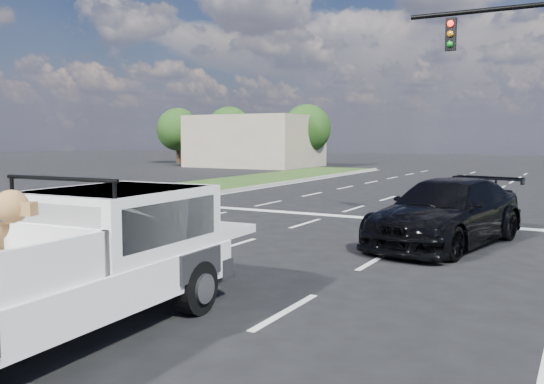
{
  "coord_description": "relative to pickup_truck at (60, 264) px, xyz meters",
  "views": [
    {
      "loc": [
        5.56,
        -7.32,
        2.57
      ],
      "look_at": [
        0.42,
        2.0,
        1.55
      ],
      "focal_mm": 38.0,
      "sensor_mm": 36.0,
      "label": 1
    }
  ],
  "objects": [
    {
      "name": "ground",
      "position": [
        0.21,
        2.38,
        -0.97
      ],
      "size": [
        160.0,
        160.0,
        0.0
      ],
      "primitive_type": "plane",
      "color": "black",
      "rests_on": "ground"
    },
    {
      "name": "road_markings",
      "position": [
        0.21,
        8.95,
        -0.97
      ],
      "size": [
        17.75,
        60.0,
        0.01
      ],
      "color": "silver",
      "rests_on": "ground"
    },
    {
      "name": "grass_median_left",
      "position": [
        -11.29,
        8.38,
        -0.92
      ],
      "size": [
        5.0,
        60.0,
        0.1
      ],
      "primitive_type": "cube",
      "color": "#1D3F13",
      "rests_on": "ground"
    },
    {
      "name": "curb_left",
      "position": [
        -8.84,
        8.38,
        -0.9
      ],
      "size": [
        0.15,
        60.0,
        0.14
      ],
      "primitive_type": "cube",
      "color": "gray",
      "rests_on": "ground"
    },
    {
      "name": "building_left",
      "position": [
        -19.79,
        38.38,
        1.23
      ],
      "size": [
        10.0,
        8.0,
        4.4
      ],
      "primitive_type": "cube",
      "color": "tan",
      "rests_on": "ground"
    },
    {
      "name": "tree_far_a",
      "position": [
        -29.79,
        40.38,
        2.31
      ],
      "size": [
        4.2,
        4.2,
        5.4
      ],
      "color": "#332114",
      "rests_on": "ground"
    },
    {
      "name": "tree_far_b",
      "position": [
        -23.79,
        40.38,
        2.31
      ],
      "size": [
        4.2,
        4.2,
        5.4
      ],
      "color": "#332114",
      "rests_on": "ground"
    },
    {
      "name": "tree_far_c",
      "position": [
        -15.79,
        40.38,
        2.31
      ],
      "size": [
        4.2,
        4.2,
        5.4
      ],
      "color": "#332114",
      "rests_on": "ground"
    },
    {
      "name": "pickup_truck",
      "position": [
        0.0,
        0.0,
        0.0
      ],
      "size": [
        2.26,
        5.61,
        2.08
      ],
      "rotation": [
        0.0,
        0.0,
        0.04
      ],
      "color": "black",
      "rests_on": "ground"
    },
    {
      "name": "silver_sedan",
      "position": [
        -3.55,
        1.84,
        -0.25
      ],
      "size": [
        2.5,
        4.51,
        1.45
      ],
      "primitive_type": "imported",
      "rotation": [
        0.0,
        0.0,
        -0.19
      ],
      "color": "silver",
      "rests_on": "ground"
    },
    {
      "name": "black_coupe",
      "position": [
        2.85,
        8.96,
        -0.19
      ],
      "size": [
        3.31,
        5.74,
        1.57
      ],
      "primitive_type": "imported",
      "rotation": [
        0.0,
        0.0,
        -0.22
      ],
      "color": "black",
      "rests_on": "ground"
    }
  ]
}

